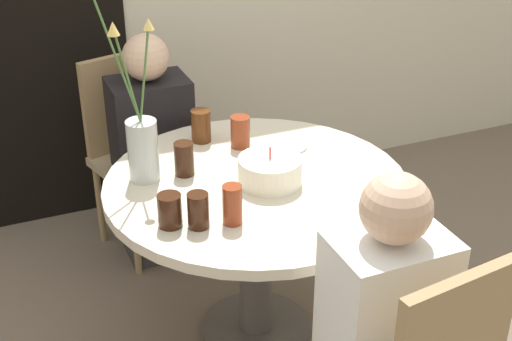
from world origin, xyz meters
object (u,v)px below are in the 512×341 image
Objects in this scene: chair_far_back at (135,143)px; drink_glass_3 at (232,205)px; birthday_cake at (270,171)px; drink_glass_1 at (170,211)px; person_boy at (153,157)px; drink_glass_2 at (198,210)px; drink_glass_4 at (184,159)px; drink_glass_5 at (201,126)px; side_plate at (286,145)px; flower_vase at (140,138)px; drink_glass_0 at (240,132)px.

drink_glass_3 is (0.06, -1.10, 0.26)m from chair_far_back.
birthday_cake reaches higher than drink_glass_3.
chair_far_back is 8.09× the size of drink_glass_1.
person_boy is at bearing 107.60° from birthday_cake.
drink_glass_2 is at bearing 168.64° from drink_glass_3.
drink_glass_4 reaches higher than drink_glass_1.
drink_glass_3 is 1.03× the size of drink_glass_5.
side_plate is at bearing 48.17° from drink_glass_3.
birthday_cake is 0.30m from drink_glass_3.
drink_glass_1 is at bearing -146.96° from side_plate.
drink_glass_0 is at bearing 14.73° from flower_vase.
drink_glass_2 is (0.08, -0.38, -0.10)m from flower_vase.
chair_far_back reaches higher than drink_glass_0.
chair_far_back is 6.91× the size of drink_glass_5.
birthday_cake is at bearing 41.83° from drink_glass_3.
chair_far_back is at bearing 93.15° from drink_glass_3.
drink_glass_5 is (0.30, 0.56, 0.01)m from drink_glass_1.
drink_glass_5 reaches higher than drink_glass_1.
flower_vase reaches higher than person_boy.
birthday_cake is 0.44m from drink_glass_5.
person_boy is at bearing 130.04° from side_plate.
flower_vase is at bearing 153.22° from birthday_cake.
person_boy reaches higher than birthday_cake.
drink_glass_4 is (-0.26, 0.18, 0.01)m from birthday_cake.
flower_vase is 0.62m from side_plate.
drink_glass_3 is 1.08× the size of drink_glass_4.
drink_glass_5 is 0.44m from person_boy.
drink_glass_3 is 0.13× the size of person_boy.
birthday_cake reaches higher than drink_glass_2.
chair_far_back is 0.98m from birthday_cake.
side_plate is 1.36× the size of drink_glass_0.
drink_glass_2 is at bearing -124.71° from drink_glass_0.
drink_glass_3 reaches higher than drink_glass_4.
chair_far_back is 1.08m from drink_glass_1.
drink_glass_1 is 0.94× the size of drink_glass_2.
drink_glass_0 is at bearing -78.97° from chair_far_back.
chair_far_back is 0.83m from side_plate.
side_plate is 1.37× the size of drink_glass_4.
drink_glass_5 is (0.30, 0.22, -0.10)m from flower_vase.
birthday_cake is 0.83m from person_boy.
drink_glass_4 is 0.29m from drink_glass_5.
person_boy is at bearing 91.07° from drink_glass_3.
drink_glass_3 is 0.38m from drink_glass_4.
flower_vase is 0.36m from drink_glass_1.
drink_glass_2 is at bearing -109.76° from drink_glass_5.
birthday_cake is at bearing 28.03° from drink_glass_2.
drink_glass_0 is 0.60m from drink_glass_2.
flower_vase is at bearing -143.55° from drink_glass_5.
drink_glass_3 is 0.64m from drink_glass_5.
side_plate is at bearing -49.96° from person_boy.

